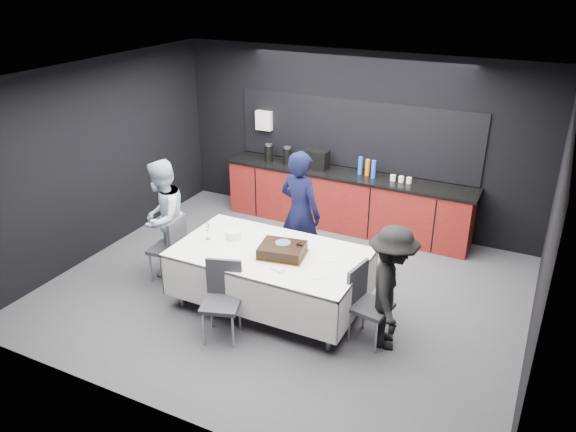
{
  "coord_description": "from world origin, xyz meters",
  "views": [
    {
      "loc": [
        2.87,
        -5.71,
        4.0
      ],
      "look_at": [
        0.0,
        0.1,
        1.05
      ],
      "focal_mm": 35.0,
      "sensor_mm": 36.0,
      "label": 1
    }
  ],
  "objects_px": {
    "cake_assembly": "(282,250)",
    "plate_stack": "(234,234)",
    "chair_near": "(222,294)",
    "person_right": "(391,288)",
    "party_table": "(270,261)",
    "chair_right": "(365,298)",
    "person_left": "(163,218)",
    "chair_left": "(171,244)",
    "person_center": "(300,213)",
    "champagne_flute": "(207,228)"
  },
  "relations": [
    {
      "from": "chair_left",
      "to": "chair_near",
      "type": "xyz_separation_m",
      "value": [
        1.28,
        -0.74,
        0.0
      ]
    },
    {
      "from": "person_left",
      "to": "champagne_flute",
      "type": "bearing_deg",
      "value": 64.72
    },
    {
      "from": "chair_right",
      "to": "person_center",
      "type": "height_order",
      "value": "person_center"
    },
    {
      "from": "plate_stack",
      "to": "person_center",
      "type": "relative_size",
      "value": 0.11
    },
    {
      "from": "cake_assembly",
      "to": "plate_stack",
      "type": "xyz_separation_m",
      "value": [
        -0.77,
        0.14,
        -0.02
      ]
    },
    {
      "from": "party_table",
      "to": "chair_right",
      "type": "distance_m",
      "value": 1.28
    },
    {
      "from": "plate_stack",
      "to": "chair_left",
      "type": "bearing_deg",
      "value": -172.25
    },
    {
      "from": "party_table",
      "to": "person_left",
      "type": "height_order",
      "value": "person_left"
    },
    {
      "from": "person_left",
      "to": "chair_near",
      "type": "bearing_deg",
      "value": 47.16
    },
    {
      "from": "chair_left",
      "to": "chair_near",
      "type": "height_order",
      "value": "same"
    },
    {
      "from": "plate_stack",
      "to": "chair_left",
      "type": "distance_m",
      "value": 0.97
    },
    {
      "from": "cake_assembly",
      "to": "chair_right",
      "type": "xyz_separation_m",
      "value": [
        1.09,
        -0.09,
        -0.31
      ]
    },
    {
      "from": "cake_assembly",
      "to": "person_left",
      "type": "xyz_separation_m",
      "value": [
        -1.91,
        0.17,
        -0.03
      ]
    },
    {
      "from": "plate_stack",
      "to": "chair_near",
      "type": "relative_size",
      "value": 0.22
    },
    {
      "from": "party_table",
      "to": "person_left",
      "type": "distance_m",
      "value": 1.74
    },
    {
      "from": "cake_assembly",
      "to": "person_center",
      "type": "relative_size",
      "value": 0.36
    },
    {
      "from": "chair_near",
      "to": "person_center",
      "type": "height_order",
      "value": "person_center"
    },
    {
      "from": "chair_left",
      "to": "person_left",
      "type": "xyz_separation_m",
      "value": [
        -0.23,
        0.15,
        0.28
      ]
    },
    {
      "from": "chair_left",
      "to": "chair_right",
      "type": "bearing_deg",
      "value": -2.21
    },
    {
      "from": "plate_stack",
      "to": "champagne_flute",
      "type": "distance_m",
      "value": 0.35
    },
    {
      "from": "party_table",
      "to": "plate_stack",
      "type": "distance_m",
      "value": 0.62
    },
    {
      "from": "plate_stack",
      "to": "person_right",
      "type": "height_order",
      "value": "person_right"
    },
    {
      "from": "plate_stack",
      "to": "chair_right",
      "type": "distance_m",
      "value": 1.9
    },
    {
      "from": "person_center",
      "to": "plate_stack",
      "type": "bearing_deg",
      "value": 72.67
    },
    {
      "from": "champagne_flute",
      "to": "chair_right",
      "type": "bearing_deg",
      "value": -1.54
    },
    {
      "from": "chair_near",
      "to": "person_right",
      "type": "xyz_separation_m",
      "value": [
        1.77,
        0.66,
        0.2
      ]
    },
    {
      "from": "person_center",
      "to": "person_left",
      "type": "height_order",
      "value": "person_center"
    },
    {
      "from": "chair_near",
      "to": "chair_left",
      "type": "bearing_deg",
      "value": 149.87
    },
    {
      "from": "chair_near",
      "to": "person_right",
      "type": "bearing_deg",
      "value": 20.34
    },
    {
      "from": "chair_near",
      "to": "person_right",
      "type": "relative_size",
      "value": 0.63
    },
    {
      "from": "chair_left",
      "to": "person_right",
      "type": "xyz_separation_m",
      "value": [
        3.05,
        -0.09,
        0.2
      ]
    },
    {
      "from": "chair_right",
      "to": "champagne_flute",
      "type": "bearing_deg",
      "value": 178.46
    },
    {
      "from": "plate_stack",
      "to": "party_table",
      "type": "bearing_deg",
      "value": -11.4
    },
    {
      "from": "party_table",
      "to": "chair_right",
      "type": "bearing_deg",
      "value": -5.09
    },
    {
      "from": "chair_right",
      "to": "person_right",
      "type": "relative_size",
      "value": 0.63
    },
    {
      "from": "cake_assembly",
      "to": "chair_right",
      "type": "distance_m",
      "value": 1.14
    },
    {
      "from": "plate_stack",
      "to": "person_left",
      "type": "relative_size",
      "value": 0.12
    },
    {
      "from": "champagne_flute",
      "to": "chair_left",
      "type": "height_order",
      "value": "champagne_flute"
    },
    {
      "from": "champagne_flute",
      "to": "person_right",
      "type": "relative_size",
      "value": 0.15
    },
    {
      "from": "cake_assembly",
      "to": "person_left",
      "type": "height_order",
      "value": "person_left"
    },
    {
      "from": "chair_near",
      "to": "person_right",
      "type": "height_order",
      "value": "person_right"
    },
    {
      "from": "champagne_flute",
      "to": "person_right",
      "type": "height_order",
      "value": "person_right"
    },
    {
      "from": "chair_left",
      "to": "person_center",
      "type": "xyz_separation_m",
      "value": [
        1.43,
        1.01,
        0.34
      ]
    },
    {
      "from": "person_center",
      "to": "chair_left",
      "type": "bearing_deg",
      "value": 48.13
    },
    {
      "from": "party_table",
      "to": "chair_left",
      "type": "xyz_separation_m",
      "value": [
        -1.5,
        -0.01,
        -0.11
      ]
    },
    {
      "from": "chair_right",
      "to": "person_left",
      "type": "distance_m",
      "value": 3.02
    },
    {
      "from": "person_left",
      "to": "person_right",
      "type": "distance_m",
      "value": 3.29
    },
    {
      "from": "chair_near",
      "to": "party_table",
      "type": "bearing_deg",
      "value": 73.75
    },
    {
      "from": "chair_left",
      "to": "person_left",
      "type": "relative_size",
      "value": 0.57
    },
    {
      "from": "chair_near",
      "to": "person_left",
      "type": "xyz_separation_m",
      "value": [
        -1.51,
        0.89,
        0.28
      ]
    }
  ]
}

